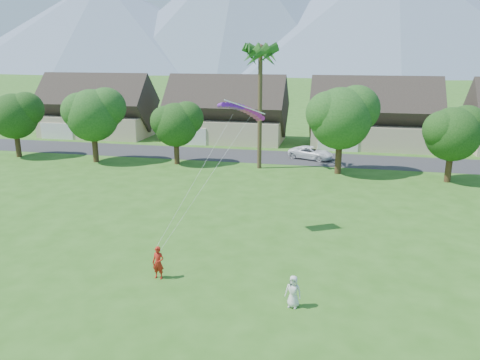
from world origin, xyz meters
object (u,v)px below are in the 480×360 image
(kite_flyer, at_px, (158,263))
(parafoil_kite, at_px, (242,108))
(parked_car, at_px, (311,153))
(watcher, at_px, (293,292))

(kite_flyer, height_order, parafoil_kite, parafoil_kite)
(parked_car, bearing_deg, parafoil_kite, -167.42)
(watcher, xyz_separation_m, parked_car, (-1.40, 32.13, -0.10))
(kite_flyer, relative_size, watcher, 1.13)
(kite_flyer, relative_size, parked_car, 0.36)
(kite_flyer, bearing_deg, parafoil_kite, 74.25)
(watcher, relative_size, parked_car, 0.32)
(watcher, bearing_deg, kite_flyer, 179.32)
(watcher, xyz_separation_m, parafoil_kite, (-4.41, 9.09, 7.45))
(kite_flyer, distance_m, watcher, 7.43)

